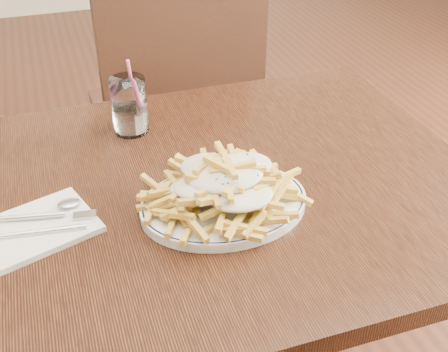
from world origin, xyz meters
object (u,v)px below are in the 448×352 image
object	(u,v)px
table	(170,223)
loaded_fries	(224,180)
water_glass	(130,109)
chair_far	(177,101)
fries_plate	(224,204)

from	to	relation	value
table	loaded_fries	distance (m)	0.18
table	water_glass	world-z (taller)	water_glass
chair_far	fries_plate	bearing A→B (deg)	-97.74
loaded_fries	water_glass	distance (m)	0.34
fries_plate	water_glass	xyz separation A→B (m)	(-0.10, 0.33, 0.04)
table	fries_plate	xyz separation A→B (m)	(0.08, -0.09, 0.09)
chair_far	loaded_fries	size ratio (longest dim) A/B	3.74
chair_far	water_glass	size ratio (longest dim) A/B	6.09
loaded_fries	water_glass	xyz separation A→B (m)	(-0.10, 0.33, -0.01)
table	loaded_fries	size ratio (longest dim) A/B	4.44
table	fries_plate	bearing A→B (deg)	-45.87
chair_far	water_glass	xyz separation A→B (m)	(-0.21, -0.45, 0.23)
water_glass	chair_far	bearing A→B (deg)	65.04
table	fries_plate	size ratio (longest dim) A/B	3.80
chair_far	water_glass	distance (m)	0.54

